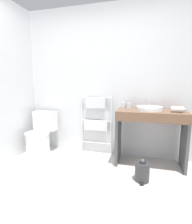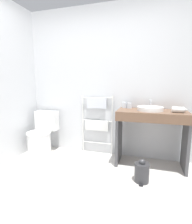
{
  "view_description": "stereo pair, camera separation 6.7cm",
  "coord_description": "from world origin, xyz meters",
  "px_view_note": "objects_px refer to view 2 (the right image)",
  "views": [
    {
      "loc": [
        0.7,
        -1.39,
        1.27
      ],
      "look_at": [
        0.06,
        0.95,
        0.87
      ],
      "focal_mm": 28.0,
      "sensor_mm": 36.0,
      "label": 1
    },
    {
      "loc": [
        0.77,
        -1.37,
        1.27
      ],
      "look_at": [
        0.06,
        0.95,
        0.87
      ],
      "focal_mm": 28.0,
      "sensor_mm": 36.0,
      "label": 2
    }
  ],
  "objects_px": {
    "cup_near_edge": "(129,106)",
    "hair_dryer": "(179,110)",
    "toilet": "(42,137)",
    "trash_bin": "(142,172)",
    "sink_basin": "(150,109)",
    "cup_near_wall": "(124,105)",
    "towel_radiator": "(97,117)"
  },
  "relations": [
    {
      "from": "cup_near_edge",
      "to": "hair_dryer",
      "type": "xyz_separation_m",
      "value": [
        0.7,
        -0.22,
        -0.0
      ]
    },
    {
      "from": "toilet",
      "to": "trash_bin",
      "type": "bearing_deg",
      "value": -13.29
    },
    {
      "from": "sink_basin",
      "to": "cup_near_wall",
      "type": "height_order",
      "value": "cup_near_wall"
    },
    {
      "from": "cup_near_wall",
      "to": "hair_dryer",
      "type": "relative_size",
      "value": 0.45
    },
    {
      "from": "cup_near_edge",
      "to": "sink_basin",
      "type": "bearing_deg",
      "value": -27.84
    },
    {
      "from": "sink_basin",
      "to": "trash_bin",
      "type": "xyz_separation_m",
      "value": [
        -0.07,
        -0.5,
        -0.76
      ]
    },
    {
      "from": "cup_near_edge",
      "to": "toilet",
      "type": "bearing_deg",
      "value": -170.69
    },
    {
      "from": "cup_near_edge",
      "to": "trash_bin",
      "type": "distance_m",
      "value": 1.06
    },
    {
      "from": "sink_basin",
      "to": "trash_bin",
      "type": "bearing_deg",
      "value": -97.76
    },
    {
      "from": "cup_near_wall",
      "to": "trash_bin",
      "type": "bearing_deg",
      "value": -63.74
    },
    {
      "from": "towel_radiator",
      "to": "trash_bin",
      "type": "xyz_separation_m",
      "value": [
        0.83,
        -0.73,
        -0.54
      ]
    },
    {
      "from": "toilet",
      "to": "cup_near_wall",
      "type": "xyz_separation_m",
      "value": [
        1.43,
        0.27,
        0.6
      ]
    },
    {
      "from": "cup_near_wall",
      "to": "toilet",
      "type": "bearing_deg",
      "value": -169.27
    },
    {
      "from": "toilet",
      "to": "hair_dryer",
      "type": "height_order",
      "value": "hair_dryer"
    },
    {
      "from": "toilet",
      "to": "sink_basin",
      "type": "distance_m",
      "value": 1.94
    },
    {
      "from": "cup_near_wall",
      "to": "trash_bin",
      "type": "distance_m",
      "value": 1.1
    },
    {
      "from": "sink_basin",
      "to": "trash_bin",
      "type": "height_order",
      "value": "sink_basin"
    },
    {
      "from": "sink_basin",
      "to": "cup_near_edge",
      "type": "bearing_deg",
      "value": 152.16
    },
    {
      "from": "sink_basin",
      "to": "towel_radiator",
      "type": "bearing_deg",
      "value": 165.66
    },
    {
      "from": "toilet",
      "to": "towel_radiator",
      "type": "distance_m",
      "value": 1.06
    },
    {
      "from": "cup_near_wall",
      "to": "hair_dryer",
      "type": "distance_m",
      "value": 0.83
    },
    {
      "from": "cup_near_wall",
      "to": "cup_near_edge",
      "type": "bearing_deg",
      "value": -15.15
    },
    {
      "from": "trash_bin",
      "to": "sink_basin",
      "type": "bearing_deg",
      "value": 82.24
    },
    {
      "from": "sink_basin",
      "to": "cup_near_wall",
      "type": "distance_m",
      "value": 0.45
    },
    {
      "from": "toilet",
      "to": "towel_radiator",
      "type": "relative_size",
      "value": 0.72
    },
    {
      "from": "toilet",
      "to": "cup_near_wall",
      "type": "bearing_deg",
      "value": 10.73
    },
    {
      "from": "cup_near_wall",
      "to": "cup_near_edge",
      "type": "xyz_separation_m",
      "value": [
        0.08,
        -0.02,
        -0.0
      ]
    },
    {
      "from": "cup_near_wall",
      "to": "towel_radiator",
      "type": "bearing_deg",
      "value": 175.92
    },
    {
      "from": "sink_basin",
      "to": "hair_dryer",
      "type": "height_order",
      "value": "hair_dryer"
    },
    {
      "from": "toilet",
      "to": "sink_basin",
      "type": "xyz_separation_m",
      "value": [
        1.84,
        0.08,
        0.58
      ]
    },
    {
      "from": "towel_radiator",
      "to": "cup_near_edge",
      "type": "height_order",
      "value": "towel_radiator"
    },
    {
      "from": "toilet",
      "to": "cup_near_edge",
      "type": "relative_size",
      "value": 8.79
    }
  ]
}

